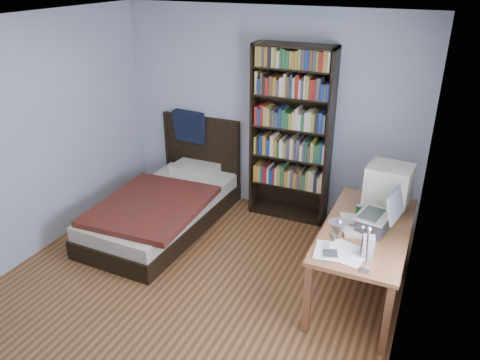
# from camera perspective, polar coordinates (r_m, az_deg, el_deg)

# --- Properties ---
(room) EXTENTS (4.20, 4.24, 2.50)m
(room) POSITION_cam_1_polar(r_m,az_deg,el_deg) (4.01, -6.98, 0.19)
(room) COLOR brown
(room) RESTS_ON ground
(desk) EXTENTS (0.75, 1.54, 0.73)m
(desk) POSITION_cam_1_polar(r_m,az_deg,el_deg) (4.96, 15.65, -6.44)
(desk) COLOR brown
(desk) RESTS_ON floor
(crt_monitor) EXTENTS (0.43, 0.40, 0.46)m
(crt_monitor) POSITION_cam_1_polar(r_m,az_deg,el_deg) (4.71, 17.59, -0.47)
(crt_monitor) COLOR beige
(crt_monitor) RESTS_ON desk
(laptop) EXTENTS (0.40, 0.39, 0.42)m
(laptop) POSITION_cam_1_polar(r_m,az_deg,el_deg) (4.33, 16.18, -4.76)
(laptop) COLOR #2D2D30
(laptop) RESTS_ON desk
(desk_lamp) EXTENTS (0.26, 0.57, 0.67)m
(desk_lamp) POSITION_cam_1_polar(r_m,az_deg,el_deg) (3.23, 12.52, -6.42)
(desk_lamp) COLOR #99999E
(desk_lamp) RESTS_ON desk
(keyboard) EXTENTS (0.30, 0.45, 0.04)m
(keyboard) POSITION_cam_1_polar(r_m,az_deg,el_deg) (4.41, 13.37, -5.38)
(keyboard) COLOR #BFB49F
(keyboard) RESTS_ON desk
(speaker) EXTENTS (0.11, 0.11, 0.19)m
(speaker) POSITION_cam_1_polar(r_m,az_deg,el_deg) (3.98, 15.36, -7.83)
(speaker) COLOR gray
(speaker) RESTS_ON desk
(soda_can) EXTENTS (0.06, 0.06, 0.11)m
(soda_can) POSITION_cam_1_polar(r_m,az_deg,el_deg) (4.59, 14.30, -3.63)
(soda_can) COLOR #07390E
(soda_can) RESTS_ON desk
(mouse) EXTENTS (0.06, 0.11, 0.04)m
(mouse) POSITION_cam_1_polar(r_m,az_deg,el_deg) (4.66, 15.55, -3.85)
(mouse) COLOR silver
(mouse) RESTS_ON desk
(phone_silver) EXTENTS (0.10, 0.12, 0.02)m
(phone_silver) POSITION_cam_1_polar(r_m,az_deg,el_deg) (4.21, 11.51, -6.80)
(phone_silver) COLOR silver
(phone_silver) RESTS_ON desk
(phone_grey) EXTENTS (0.05, 0.09, 0.02)m
(phone_grey) POSITION_cam_1_polar(r_m,az_deg,el_deg) (4.08, 10.57, -7.87)
(phone_grey) COLOR gray
(phone_grey) RESTS_ON desk
(external_drive) EXTENTS (0.14, 0.14, 0.02)m
(external_drive) POSITION_cam_1_polar(r_m,az_deg,el_deg) (3.97, 10.96, -8.88)
(external_drive) COLOR gray
(external_drive) RESTS_ON desk
(bookshelf) EXTENTS (0.95, 0.30, 2.12)m
(bookshelf) POSITION_cam_1_polar(r_m,az_deg,el_deg) (5.60, 6.23, 5.44)
(bookshelf) COLOR black
(bookshelf) RESTS_ON floor
(bed) EXTENTS (1.18, 2.16, 1.16)m
(bed) POSITION_cam_1_polar(r_m,az_deg,el_deg) (5.76, -8.95, -2.95)
(bed) COLOR black
(bed) RESTS_ON floor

